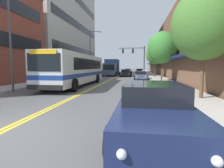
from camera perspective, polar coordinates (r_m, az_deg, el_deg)
name	(u,v)px	position (r m, az deg, el deg)	size (l,w,h in m)	color
ground_plane	(121,75)	(41.58, 2.99, 3.10)	(240.00, 240.00, 0.00)	#565659
sidewalk_left	(93,74)	(42.81, -6.37, 3.24)	(2.97, 106.00, 0.13)	#B2ADA5
sidewalk_right	(151,74)	(41.51, 12.65, 3.06)	(2.97, 106.00, 0.13)	#B2ADA5
centre_line	(121,75)	(41.58, 2.99, 3.11)	(0.34, 106.00, 0.01)	yellow
office_tower_left	(53,3)	(43.95, -18.83, 23.87)	(12.08, 27.35, 31.60)	#BCB7AD
storefront_row_right	(178,52)	(42.40, 20.64, 9.78)	(9.10, 68.00, 10.33)	brown
city_bus	(77,68)	(17.84, -11.31, 5.04)	(2.89, 12.39, 3.01)	silver
car_white_parked_left_mid	(88,74)	(29.35, -7.87, 3.20)	(2.15, 4.21, 1.34)	white
car_beige_parked_left_far	(97,73)	(36.22, -4.78, 3.69)	(2.08, 4.87, 1.31)	#BCAD89
car_navy_parked_right_foreground	(153,110)	(5.07, 13.24, -8.36)	(2.14, 4.92, 1.41)	#19234C
car_slate_blue_parked_right_mid	(141,76)	(25.92, 9.42, 2.73)	(1.97, 4.28, 1.23)	#475675
car_black_parked_right_far	(139,72)	(43.38, 8.94, 3.98)	(1.99, 4.21, 1.36)	black
car_charcoal_moving_lead	(126,73)	(34.05, 4.54, 3.57)	(2.20, 4.63, 1.34)	#232328
car_red_moving_second	(128,71)	(47.06, 5.20, 4.15)	(2.11, 4.49, 1.34)	maroon
box_truck	(112,68)	(36.44, -0.11, 5.40)	(2.79, 7.14, 3.36)	#475675
traffic_signal_mast	(135,55)	(37.19, 7.65, 9.40)	(5.31, 0.38, 6.08)	#47474C
street_lamp_left_near	(14,27)	(14.98, -29.48, 15.81)	(2.31, 0.28, 7.88)	#47474C
street_lamp_left_far	(92,50)	(34.66, -6.66, 11.05)	(2.39, 0.28, 8.70)	#47474C
street_tree_right_near	(205,25)	(11.12, 28.00, 16.76)	(3.51, 3.51, 5.94)	brown
street_tree_right_mid	(162,48)	(22.65, 16.10, 11.36)	(3.54, 3.54, 6.02)	brown
street_tree_right_far	(155,54)	(30.81, 13.98, 9.36)	(3.08, 3.08, 5.51)	brown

